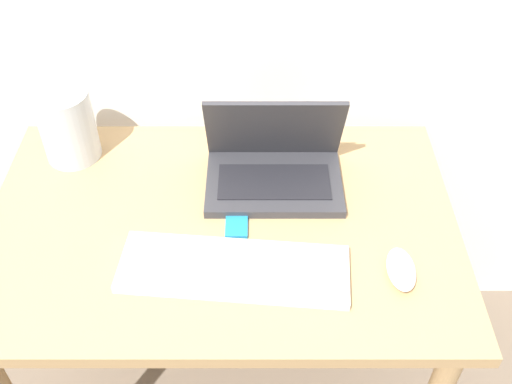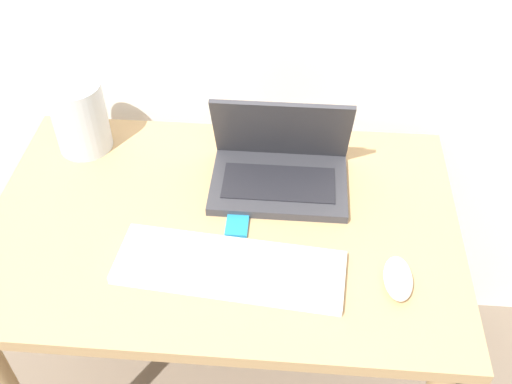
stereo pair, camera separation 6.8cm
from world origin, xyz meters
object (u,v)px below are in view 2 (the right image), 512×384
Objects in this scene: laptop at (280,165)px; keyboard at (230,267)px; mp3_player at (237,225)px; vase at (77,104)px; mouse at (398,278)px.

laptop is 0.29m from keyboard.
laptop is at bearing 72.76° from keyboard.
laptop reaches higher than keyboard.
laptop reaches higher than mp3_player.
laptop is at bearing -10.48° from vase.
laptop is 2.85× the size of mouse.
laptop is at bearing 61.74° from mp3_player.
mouse is at bearing -27.03° from vase.
mp3_player is (-0.33, 0.13, -0.01)m from mouse.
mouse is 1.63× the size of mp3_player.
keyboard is 7.06× the size of mp3_player.
laptop is at bearing 131.00° from mouse.
mouse is 0.43× the size of vase.
keyboard reaches higher than mp3_player.
laptop reaches higher than mouse.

